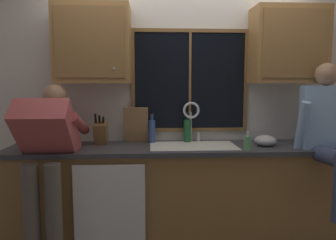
# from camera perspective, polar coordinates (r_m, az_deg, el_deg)

# --- Properties ---
(back_wall) EXTENTS (5.55, 0.12, 2.55)m
(back_wall) POSITION_cam_1_polar(r_m,az_deg,el_deg) (3.33, 2.02, 2.60)
(back_wall) COLOR silver
(back_wall) RESTS_ON floor
(window_glass) EXTENTS (1.10, 0.02, 0.95)m
(window_glass) POSITION_cam_1_polar(r_m,az_deg,el_deg) (3.27, 3.87, 6.90)
(window_glass) COLOR black
(window_frame_top) EXTENTS (1.17, 0.02, 0.04)m
(window_frame_top) POSITION_cam_1_polar(r_m,az_deg,el_deg) (3.30, 3.96, 15.48)
(window_frame_top) COLOR brown
(window_frame_bottom) EXTENTS (1.17, 0.02, 0.04)m
(window_frame_bottom) POSITION_cam_1_polar(r_m,az_deg,el_deg) (3.29, 3.83, -1.70)
(window_frame_bottom) COLOR brown
(window_frame_left) EXTENTS (0.04, 0.02, 0.95)m
(window_frame_left) POSITION_cam_1_polar(r_m,az_deg,el_deg) (3.24, -6.19, 6.88)
(window_frame_left) COLOR brown
(window_frame_right) EXTENTS (0.03, 0.02, 0.95)m
(window_frame_right) POSITION_cam_1_polar(r_m,az_deg,el_deg) (3.38, 13.56, 6.72)
(window_frame_right) COLOR brown
(window_mullion_center) EXTENTS (0.02, 0.02, 0.95)m
(window_mullion_center) POSITION_cam_1_polar(r_m,az_deg,el_deg) (3.26, 3.90, 6.90)
(window_mullion_center) COLOR brown
(lower_cabinet_run) EXTENTS (3.15, 0.58, 0.88)m
(lower_cabinet_run) POSITION_cam_1_polar(r_m,az_deg,el_deg) (3.16, 2.53, -13.12)
(lower_cabinet_run) COLOR olive
(lower_cabinet_run) RESTS_ON floor
(countertop) EXTENTS (3.21, 0.62, 0.04)m
(countertop) POSITION_cam_1_polar(r_m,az_deg,el_deg) (3.02, 2.62, -4.99)
(countertop) COLOR #38383D
(countertop) RESTS_ON lower_cabinet_run
(dishwasher_front) EXTENTS (0.60, 0.02, 0.74)m
(dishwasher_front) POSITION_cam_1_polar(r_m,az_deg,el_deg) (2.86, -10.26, -14.96)
(dishwasher_front) COLOR white
(upper_cabinet_left) EXTENTS (0.69, 0.36, 0.72)m
(upper_cabinet_left) POSITION_cam_1_polar(r_m,az_deg,el_deg) (3.15, -13.10, 12.88)
(upper_cabinet_left) COLOR #9E703D
(upper_cabinet_right) EXTENTS (0.69, 0.36, 0.72)m
(upper_cabinet_right) POSITION_cam_1_polar(r_m,az_deg,el_deg) (3.37, 20.44, 12.20)
(upper_cabinet_right) COLOR #9E703D
(sink) EXTENTS (0.80, 0.46, 0.21)m
(sink) POSITION_cam_1_polar(r_m,az_deg,el_deg) (3.06, 4.44, -6.36)
(sink) COLOR white
(sink) RESTS_ON lower_cabinet_run
(faucet) EXTENTS (0.18, 0.09, 0.40)m
(faucet) POSITION_cam_1_polar(r_m,az_deg,el_deg) (3.18, 4.20, 0.56)
(faucet) COLOR silver
(faucet) RESTS_ON countertop
(person_standing) EXTENTS (0.53, 0.72, 1.50)m
(person_standing) POSITION_cam_1_polar(r_m,az_deg,el_deg) (2.86, -20.50, -5.26)
(person_standing) COLOR #595147
(person_standing) RESTS_ON floor
(person_sitting_on_counter) EXTENTS (0.54, 0.63, 1.26)m
(person_sitting_on_counter) POSITION_cam_1_polar(r_m,az_deg,el_deg) (3.12, 26.73, -1.50)
(person_sitting_on_counter) COLOR #384260
(person_sitting_on_counter) RESTS_ON countertop
(knife_block) EXTENTS (0.12, 0.18, 0.32)m
(knife_block) POSITION_cam_1_polar(r_m,az_deg,el_deg) (3.13, -11.79, -2.31)
(knife_block) COLOR brown
(knife_block) RESTS_ON countertop
(cutting_board) EXTENTS (0.24, 0.09, 0.35)m
(cutting_board) POSITION_cam_1_polar(r_m,az_deg,el_deg) (3.20, -5.68, -0.87)
(cutting_board) COLOR #997047
(cutting_board) RESTS_ON countertop
(mixing_bowl) EXTENTS (0.21, 0.21, 0.10)m
(mixing_bowl) POSITION_cam_1_polar(r_m,az_deg,el_deg) (3.16, 16.78, -3.51)
(mixing_bowl) COLOR #B7B7BC
(mixing_bowl) RESTS_ON countertop
(soap_dispenser) EXTENTS (0.06, 0.07, 0.17)m
(soap_dispenser) POSITION_cam_1_polar(r_m,az_deg,el_deg) (2.91, 13.87, -3.91)
(soap_dispenser) COLOR #59A566
(soap_dispenser) RESTS_ON countertop
(bottle_green_glass) EXTENTS (0.07, 0.07, 0.29)m
(bottle_green_glass) POSITION_cam_1_polar(r_m,az_deg,el_deg) (3.21, 3.43, -1.77)
(bottle_green_glass) COLOR #1E592D
(bottle_green_glass) RESTS_ON countertop
(bottle_tall_clear) EXTENTS (0.07, 0.07, 0.29)m
(bottle_tall_clear) POSITION_cam_1_polar(r_m,az_deg,el_deg) (3.18, -2.85, -1.87)
(bottle_tall_clear) COLOR #334C8C
(bottle_tall_clear) RESTS_ON countertop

